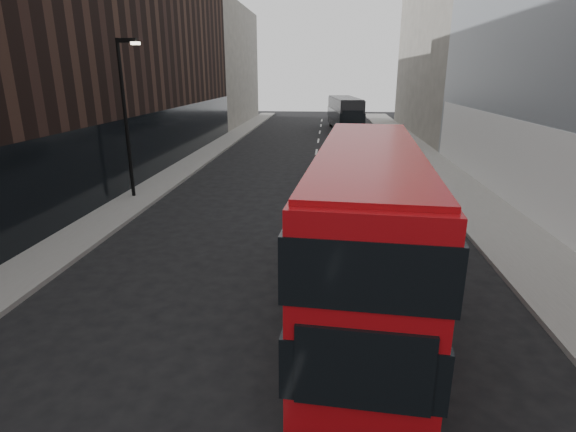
% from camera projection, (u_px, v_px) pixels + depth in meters
% --- Properties ---
extents(sidewalk_right, '(3.00, 80.00, 0.15)m').
position_uv_depth(sidewalk_right, '(439.00, 172.00, 26.70)').
color(sidewalk_right, slate).
rests_on(sidewalk_right, ground).
extents(sidewalk_left, '(2.00, 80.00, 0.15)m').
position_uv_depth(sidewalk_left, '(185.00, 168.00, 28.01)').
color(sidewalk_left, slate).
rests_on(sidewalk_left, ground).
extents(building_victorian, '(6.50, 24.00, 21.00)m').
position_uv_depth(building_victorian, '(445.00, 28.00, 41.49)').
color(building_victorian, slate).
rests_on(building_victorian, ground).
extents(building_left_mid, '(5.00, 24.00, 14.00)m').
position_uv_depth(building_left_mid, '(151.00, 54.00, 30.94)').
color(building_left_mid, black).
rests_on(building_left_mid, ground).
extents(building_left_far, '(5.00, 20.00, 13.00)m').
position_uv_depth(building_left_far, '(223.00, 66.00, 51.97)').
color(building_left_far, slate).
rests_on(building_left_far, ground).
extents(street_lamp, '(1.06, 0.22, 7.00)m').
position_uv_depth(street_lamp, '(126.00, 109.00, 20.13)').
color(street_lamp, black).
rests_on(street_lamp, sidewalk_left).
extents(red_bus, '(3.18, 10.31, 4.11)m').
position_uv_depth(red_bus, '(366.00, 222.00, 10.86)').
color(red_bus, '#98090D').
rests_on(red_bus, ground).
extents(grey_bus, '(3.58, 10.48, 3.33)m').
position_uv_depth(grey_bus, '(345.00, 113.00, 46.61)').
color(grey_bus, black).
rests_on(grey_bus, ground).
extents(car_a, '(1.56, 3.68, 1.24)m').
position_uv_depth(car_a, '(326.00, 186.00, 21.26)').
color(car_a, black).
rests_on(car_a, ground).
extents(car_b, '(1.73, 4.48, 1.46)m').
position_uv_depth(car_b, '(363.00, 157.00, 27.83)').
color(car_b, gray).
rests_on(car_b, ground).
extents(car_c, '(2.15, 5.17, 1.49)m').
position_uv_depth(car_c, '(338.00, 159.00, 27.27)').
color(car_c, black).
rests_on(car_c, ground).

